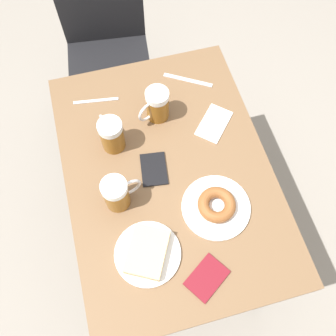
{
  "coord_description": "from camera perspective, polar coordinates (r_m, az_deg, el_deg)",
  "views": [
    {
      "loc": [
        -0.15,
        -0.55,
        1.88
      ],
      "look_at": [
        0.0,
        0.0,
        0.72
      ],
      "focal_mm": 40.0,
      "sensor_mm": 36.0,
      "label": 1
    }
  ],
  "objects": [
    {
      "name": "passport_far_edge",
      "position": [
        1.2,
        5.94,
        -16.29
      ],
      "size": [
        0.15,
        0.14,
        0.01
      ],
      "rotation": [
        0.0,
        0.0,
        2.15
      ],
      "color": "maroon",
      "rests_on": "table"
    },
    {
      "name": "napkin_folded",
      "position": [
        1.41,
        7.01,
        6.77
      ],
      "size": [
        0.17,
        0.17,
        0.0
      ],
      "rotation": [
        0.0,
        0.0,
        3.97
      ],
      "color": "white",
      "rests_on": "table"
    },
    {
      "name": "beer_mug_left",
      "position": [
        1.31,
        -8.62,
        5.09
      ],
      "size": [
        0.08,
        0.13,
        0.13
      ],
      "color": "#8C5619",
      "rests_on": "table"
    },
    {
      "name": "beer_mug_right",
      "position": [
        1.21,
        -7.78,
        -3.84
      ],
      "size": [
        0.13,
        0.08,
        0.13
      ],
      "color": "#8C5619",
      "rests_on": "table"
    },
    {
      "name": "table",
      "position": [
        1.36,
        0.0,
        -1.54
      ],
      "size": [
        0.71,
        1.01,
        0.7
      ],
      "color": "brown",
      "rests_on": "ground_plane"
    },
    {
      "name": "chair",
      "position": [
        1.92,
        -9.67,
        19.71
      ],
      "size": [
        0.44,
        0.44,
        0.95
      ],
      "rotation": [
        0.0,
        0.0,
        -0.12
      ],
      "color": "black",
      "rests_on": "ground_plane"
    },
    {
      "name": "plate_with_donut",
      "position": [
        1.25,
        7.38,
        -5.74
      ],
      "size": [
        0.23,
        0.23,
        0.05
      ],
      "color": "white",
      "rests_on": "table"
    },
    {
      "name": "fork",
      "position": [
        1.48,
        -10.92,
        10.03
      ],
      "size": [
        0.17,
        0.04,
        0.0
      ],
      "rotation": [
        0.0,
        0.0,
        1.43
      ],
      "color": "silver",
      "rests_on": "table"
    },
    {
      "name": "knife",
      "position": [
        1.52,
        3.05,
        13.24
      ],
      "size": [
        0.18,
        0.12,
        0.0
      ],
      "rotation": [
        0.0,
        0.0,
        1.02
      ],
      "color": "silver",
      "rests_on": "table"
    },
    {
      "name": "beer_mug_center",
      "position": [
        1.37,
        -1.73,
        9.58
      ],
      "size": [
        0.12,
        0.09,
        0.13
      ],
      "color": "#8C5619",
      "rests_on": "table"
    },
    {
      "name": "passport_near_edge",
      "position": [
        1.31,
        -2.17,
        -0.18
      ],
      "size": [
        0.1,
        0.14,
        0.01
      ],
      "rotation": [
        0.0,
        0.0,
        3.01
      ],
      "color": "black",
      "rests_on": "table"
    },
    {
      "name": "plate_with_cake",
      "position": [
        1.19,
        -3.15,
        -12.76
      ],
      "size": [
        0.21,
        0.21,
        0.04
      ],
      "color": "white",
      "rests_on": "table"
    },
    {
      "name": "ground_plane",
      "position": [
        1.96,
        0.0,
        -9.28
      ],
      "size": [
        8.0,
        8.0,
        0.0
      ],
      "primitive_type": "plane",
      "color": "gray"
    }
  ]
}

